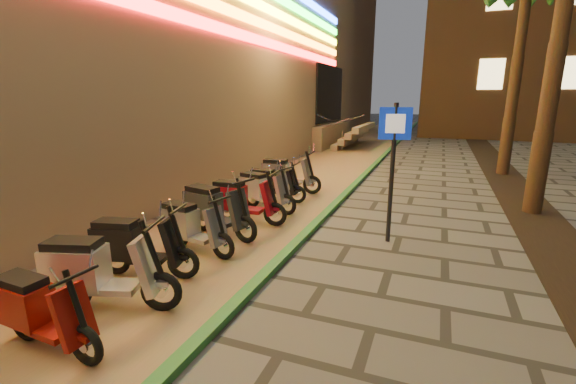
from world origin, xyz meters
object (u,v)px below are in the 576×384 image
at_px(scooter_5, 96,271).
at_px(scooter_11, 271,184).
at_px(scooter_10, 261,190).
at_px(scooter_12, 284,174).
at_px(scooter_6, 133,245).
at_px(scooter_7, 190,225).
at_px(scooter_9, 240,200).
at_px(scooter_4, 38,310).
at_px(scooter_8, 213,209).
at_px(pedestrian_sign, 393,154).

relative_size(scooter_5, scooter_11, 1.13).
distance_m(scooter_10, scooter_12, 1.85).
bearing_deg(scooter_11, scooter_12, 89.79).
distance_m(scooter_6, scooter_11, 4.78).
height_order(scooter_7, scooter_9, scooter_9).
bearing_deg(scooter_12, scooter_10, -88.89).
relative_size(scooter_4, scooter_8, 0.84).
xyz_separation_m(scooter_10, scooter_12, (-0.15, 1.85, 0.04)).
bearing_deg(scooter_12, scooter_6, -94.67).
height_order(scooter_11, scooter_12, scooter_12).
height_order(scooter_7, scooter_8, scooter_8).
distance_m(scooter_4, scooter_11, 6.53).
height_order(scooter_9, scooter_10, scooter_9).
relative_size(pedestrian_sign, scooter_5, 1.49).
bearing_deg(pedestrian_sign, scooter_12, 128.42).
height_order(scooter_5, scooter_12, scooter_5).
xyz_separation_m(scooter_6, scooter_12, (0.13, 5.81, 0.03)).
bearing_deg(scooter_7, scooter_11, 100.01).
bearing_deg(scooter_6, scooter_9, 71.06).
height_order(scooter_5, scooter_9, scooter_5).
xyz_separation_m(scooter_4, scooter_6, (-0.31, 1.75, 0.05)).
xyz_separation_m(pedestrian_sign, scooter_4, (-3.12, -4.66, -1.22)).
relative_size(scooter_5, scooter_12, 0.99).
height_order(scooter_6, scooter_10, scooter_6).
height_order(scooter_5, scooter_6, scooter_5).
height_order(scooter_7, scooter_12, scooter_12).
distance_m(scooter_7, scooter_10, 2.82).
bearing_deg(scooter_12, scooter_9, -90.48).
height_order(scooter_4, scooter_10, scooter_10).
relative_size(scooter_8, scooter_11, 1.15).
height_order(pedestrian_sign, scooter_8, pedestrian_sign).
relative_size(scooter_5, scooter_6, 1.06).
bearing_deg(scooter_4, scooter_7, 95.25).
bearing_deg(scooter_12, scooter_5, -92.34).
height_order(pedestrian_sign, scooter_10, pedestrian_sign).
xyz_separation_m(scooter_4, scooter_7, (-0.10, 2.90, 0.02)).
distance_m(scooter_5, scooter_12, 6.73).
relative_size(scooter_9, scooter_10, 1.04).
height_order(scooter_5, scooter_8, scooter_8).
relative_size(scooter_9, scooter_11, 1.10).
bearing_deg(scooter_11, scooter_10, -84.78).
height_order(scooter_4, scooter_9, scooter_9).
bearing_deg(pedestrian_sign, scooter_7, -161.61).
bearing_deg(scooter_7, scooter_9, 97.02).
height_order(pedestrian_sign, scooter_9, pedestrian_sign).
xyz_separation_m(scooter_5, scooter_8, (-0.13, 2.95, 0.00)).
relative_size(scooter_4, scooter_9, 0.88).
distance_m(pedestrian_sign, scooter_9, 3.36).
relative_size(scooter_4, scooter_7, 0.94).
xyz_separation_m(pedestrian_sign, scooter_6, (-3.43, -2.90, -1.17)).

